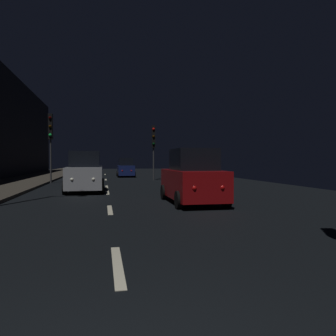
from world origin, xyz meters
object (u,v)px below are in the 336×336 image
object	(u,v)px
traffic_light_far_right	(154,141)
car_approaching_headlights	(85,173)
car_parked_right_near	(193,178)
car_distant_taillights	(126,168)
streetlamp_overhead	(1,60)
traffic_light_far_left	(50,132)

from	to	relation	value
traffic_light_far_right	car_approaching_headlights	xyz separation A→B (m)	(-5.23, -9.83, -2.39)
car_approaching_headlights	car_parked_right_near	bearing A→B (deg)	36.73
car_approaching_headlights	car_distant_taillights	world-z (taller)	car_approaching_headlights
streetlamp_overhead	traffic_light_far_left	bearing A→B (deg)	90.97
traffic_light_far_right	car_parked_right_near	size ratio (longest dim) A/B	1.10
traffic_light_far_left	car_parked_right_near	distance (m)	15.44
traffic_light_far_right	traffic_light_far_left	distance (m)	8.46
traffic_light_far_left	streetlamp_overhead	size ratio (longest dim) A/B	0.63
traffic_light_far_right	traffic_light_far_left	xyz separation A→B (m)	(-8.09, -2.45, 0.37)
traffic_light_far_left	streetlamp_overhead	bearing A→B (deg)	0.85
traffic_light_far_right	car_approaching_headlights	size ratio (longest dim) A/B	1.08
traffic_light_far_right	traffic_light_far_left	bearing A→B (deg)	-66.98
traffic_light_far_left	car_distant_taillights	world-z (taller)	traffic_light_far_left
streetlamp_overhead	car_distant_taillights	xyz separation A→B (m)	(5.87, 21.58, -4.42)
traffic_light_far_left	streetlamp_overhead	xyz separation A→B (m)	(0.22, -13.05, 1.53)
streetlamp_overhead	car_parked_right_near	world-z (taller)	streetlamp_overhead
traffic_light_far_left	car_distant_taillights	size ratio (longest dim) A/B	1.34
traffic_light_far_right	streetlamp_overhead	world-z (taller)	streetlamp_overhead
traffic_light_far_left	car_distant_taillights	distance (m)	10.87
streetlamp_overhead	car_approaching_headlights	world-z (taller)	streetlamp_overhead
traffic_light_far_right	streetlamp_overhead	bearing A→B (deg)	-20.73
traffic_light_far_left	car_parked_right_near	world-z (taller)	traffic_light_far_left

